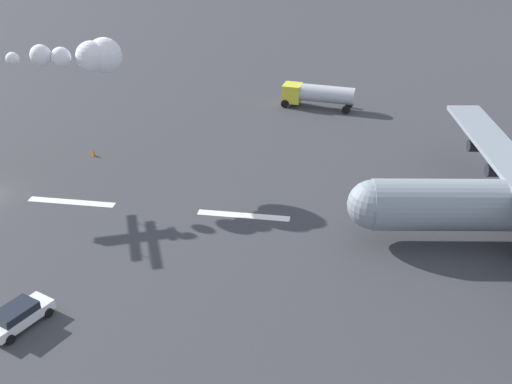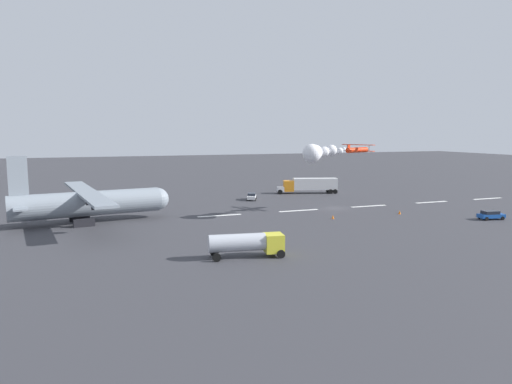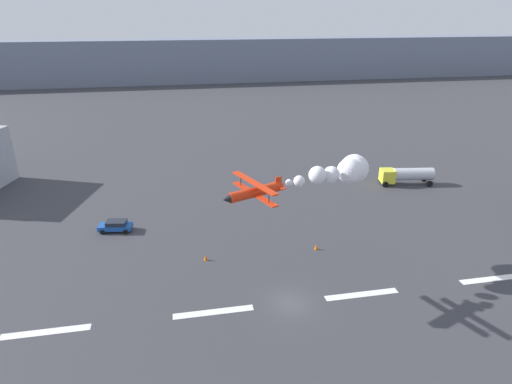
% 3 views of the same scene
% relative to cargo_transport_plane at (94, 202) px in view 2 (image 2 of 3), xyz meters
% --- Properties ---
extents(ground_plane, '(440.00, 440.00, 0.00)m').
position_rel_cargo_transport_plane_xyz_m(ground_plane, '(-44.54, 0.78, -3.43)').
color(ground_plane, '#38383D').
rests_on(ground_plane, ground).
extents(runway_stripe_0, '(8.00, 0.90, 0.01)m').
position_rel_cargo_transport_plane_xyz_m(runway_stripe_0, '(-83.66, 0.78, -3.42)').
color(runway_stripe_0, white).
rests_on(runway_stripe_0, ground).
extents(runway_stripe_1, '(8.00, 0.90, 0.01)m').
position_rel_cargo_transport_plane_xyz_m(runway_stripe_1, '(-68.01, 0.78, -3.42)').
color(runway_stripe_1, white).
rests_on(runway_stripe_1, ground).
extents(runway_stripe_2, '(8.00, 0.90, 0.01)m').
position_rel_cargo_transport_plane_xyz_m(runway_stripe_2, '(-52.37, 0.78, -3.42)').
color(runway_stripe_2, white).
rests_on(runway_stripe_2, ground).
extents(runway_stripe_3, '(8.00, 0.90, 0.01)m').
position_rel_cargo_transport_plane_xyz_m(runway_stripe_3, '(-36.72, 0.78, -3.42)').
color(runway_stripe_3, white).
rests_on(runway_stripe_3, ground).
extents(runway_stripe_4, '(8.00, 0.90, 0.01)m').
position_rel_cargo_transport_plane_xyz_m(runway_stripe_4, '(-21.08, 0.78, -3.42)').
color(runway_stripe_4, white).
rests_on(runway_stripe_4, ground).
extents(cargo_transport_plane, '(25.44, 34.40, 11.28)m').
position_rel_cargo_transport_plane_xyz_m(cargo_transport_plane, '(0.00, 0.00, 0.00)').
color(cargo_transport_plane, gray).
rests_on(cargo_transport_plane, ground).
extents(stunt_biplane_red, '(17.37, 10.31, 3.22)m').
position_rel_cargo_transport_plane_xyz_m(stunt_biplane_red, '(-37.72, 7.47, 7.93)').
color(stunt_biplane_red, red).
extents(semi_truck_orange, '(14.80, 6.83, 3.70)m').
position_rel_cargo_transport_plane_xyz_m(semi_truck_orange, '(-49.98, -21.32, -1.30)').
color(semi_truck_orange, silver).
rests_on(semi_truck_orange, ground).
extents(fuel_tanker_truck, '(9.20, 3.92, 2.90)m').
position_rel_cargo_transport_plane_xyz_m(fuel_tanker_truck, '(-16.68, 28.91, -1.69)').
color(fuel_tanker_truck, yellow).
rests_on(fuel_tanker_truck, ground).
extents(followme_car_yellow, '(3.36, 4.75, 1.52)m').
position_rel_cargo_transport_plane_xyz_m(followme_car_yellow, '(-32.99, -15.65, -2.61)').
color(followme_car_yellow, white).
rests_on(followme_car_yellow, ground).
extents(airport_staff_sedan, '(4.60, 2.55, 1.52)m').
position_rel_cargo_transport_plane_xyz_m(airport_staff_sedan, '(-63.73, 20.32, -2.61)').
color(airport_staff_sedan, '#194CA5').
rests_on(airport_staff_sedan, ground).
extents(traffic_cone_near, '(0.44, 0.44, 0.75)m').
position_rel_cargo_transport_plane_xyz_m(traffic_cone_near, '(-52.36, 10.62, -3.05)').
color(traffic_cone_near, orange).
rests_on(traffic_cone_near, ground).
extents(traffic_cone_far, '(0.44, 0.44, 0.75)m').
position_rel_cargo_transport_plane_xyz_m(traffic_cone_far, '(-38.57, 10.61, -3.05)').
color(traffic_cone_far, orange).
rests_on(traffic_cone_far, ground).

